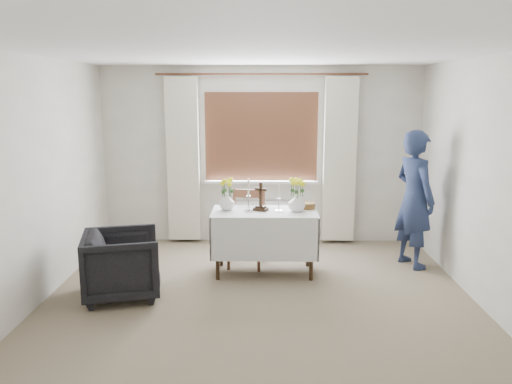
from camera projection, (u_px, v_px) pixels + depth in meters
ground at (259, 314)px, 4.89m from camera, size 5.00×5.00×0.00m
altar_table at (264, 242)px, 5.94m from camera, size 1.24×0.64×0.76m
wooden_chair at (246, 229)px, 6.17m from camera, size 0.50×0.50×0.95m
armchair at (122, 264)px, 5.26m from camera, size 0.94×0.93×0.71m
person at (414, 199)px, 6.11m from camera, size 0.62×0.73×1.70m
radiator at (261, 222)px, 7.20m from camera, size 1.10×0.10×0.60m
wooden_cross at (261, 197)px, 5.87m from camera, size 0.19×0.17×0.34m
candlestick_left at (249, 195)px, 5.81m from camera, size 0.13×0.13×0.39m
candlestick_right at (279, 198)px, 5.84m from camera, size 0.12×0.12×0.32m
flower_vase_left at (227, 202)px, 5.91m from camera, size 0.21×0.21×0.20m
flower_vase_right at (297, 203)px, 5.84m from camera, size 0.26×0.26×0.21m
wicker_basket at (307, 206)px, 6.00m from camera, size 0.22×0.22×0.07m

